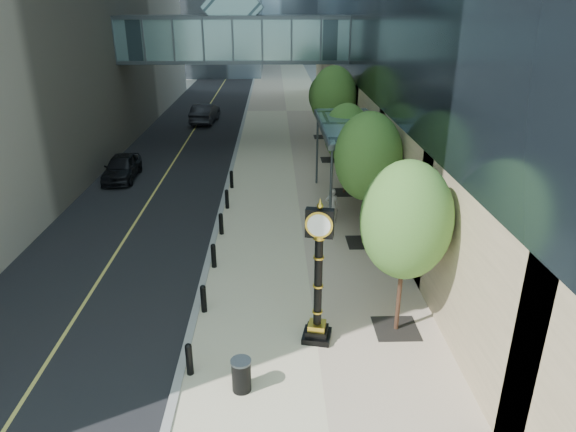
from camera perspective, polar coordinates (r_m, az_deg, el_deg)
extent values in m
plane|color=gray|center=(14.52, -0.14, -19.60)|extent=(320.00, 320.00, 0.00)
cube|color=black|center=(52.15, -9.17, 11.37)|extent=(8.00, 180.00, 0.02)
cube|color=beige|center=(51.72, -0.17, 11.58)|extent=(8.00, 180.00, 0.06)
cube|color=gray|center=(51.78, -4.69, 11.53)|extent=(0.25, 180.00, 0.07)
cube|color=slate|center=(38.95, -5.95, 19.00)|extent=(17.00, 4.00, 3.00)
cube|color=#383F44|center=(39.06, -5.86, 16.88)|extent=(17.00, 4.20, 0.25)
cube|color=#383F44|center=(38.90, -6.04, 21.14)|extent=(17.00, 4.20, 0.25)
cube|color=slate|center=(38.89, -6.08, 22.09)|extent=(4.24, 3.00, 4.24)
cube|color=#383F44|center=(25.68, 6.98, 9.81)|extent=(3.00, 8.00, 0.25)
cube|color=slate|center=(25.64, 6.99, 10.14)|extent=(2.80, 7.80, 0.06)
cylinder|color=#383F44|center=(22.56, 4.78, 2.57)|extent=(0.12, 0.12, 4.20)
cylinder|color=#383F44|center=(29.59, 3.26, 7.43)|extent=(0.12, 0.12, 4.20)
cylinder|color=black|center=(15.15, -10.90, -15.50)|extent=(0.20, 0.20, 0.90)
cylinder|color=black|center=(17.76, -9.36, -9.17)|extent=(0.20, 0.20, 0.90)
cylinder|color=black|center=(20.53, -8.26, -4.51)|extent=(0.20, 0.20, 0.90)
cylinder|color=black|center=(23.41, -7.44, -0.97)|extent=(0.20, 0.20, 0.90)
cylinder|color=black|center=(26.37, -6.80, 1.78)|extent=(0.20, 0.20, 0.90)
cylinder|color=black|center=(29.38, -6.29, 3.98)|extent=(0.20, 0.20, 0.90)
cube|color=black|center=(17.27, 11.90, -12.13)|extent=(1.40, 1.40, 0.02)
cylinder|color=#3D2619|center=(16.49, 12.31, -7.87)|extent=(0.14, 0.14, 2.98)
ellipsoid|color=#376124|center=(15.47, 13.00, -0.47)|extent=(2.73, 2.73, 3.64)
cube|color=black|center=(22.80, 8.33, -2.90)|extent=(1.40, 1.40, 0.02)
cylinder|color=#3D2619|center=(22.20, 8.55, 0.65)|extent=(0.14, 0.14, 3.06)
ellipsoid|color=#376124|center=(21.44, 8.91, 6.53)|extent=(2.80, 2.80, 3.74)
cube|color=black|center=(28.74, 6.23, 2.63)|extent=(1.40, 1.40, 0.02)
cylinder|color=#3D2619|center=(28.32, 6.34, 5.11)|extent=(0.14, 0.14, 2.63)
ellipsoid|color=#376124|center=(27.79, 6.52, 9.12)|extent=(2.41, 2.41, 3.21)
cube|color=black|center=(34.88, 4.86, 6.24)|extent=(1.40, 1.40, 0.02)
cylinder|color=#3D2619|center=(34.46, 4.95, 8.84)|extent=(0.14, 0.14, 3.28)
ellipsoid|color=#376124|center=(33.96, 5.09, 13.00)|extent=(3.00, 3.00, 4.00)
cube|color=black|center=(41.13, 3.88, 8.76)|extent=(1.40, 1.40, 0.02)
cylinder|color=#3D2619|center=(40.85, 3.93, 10.49)|extent=(0.14, 0.14, 2.55)
ellipsoid|color=#376124|center=(40.49, 4.01, 13.22)|extent=(2.34, 2.34, 3.12)
cube|color=black|center=(16.47, 3.21, -13.15)|extent=(1.02, 1.02, 0.19)
cube|color=black|center=(16.36, 3.23, -12.61)|extent=(0.79, 0.79, 0.19)
cube|color=gold|center=(16.25, 3.24, -12.06)|extent=(0.62, 0.62, 0.19)
cylinder|color=black|center=(15.42, 3.37, -7.27)|extent=(0.25, 0.25, 2.93)
cube|color=black|center=(14.58, 3.53, -0.79)|extent=(0.85, 0.45, 0.85)
cylinder|color=white|center=(14.73, 3.48, -0.53)|extent=(0.66, 0.18, 0.66)
cylinder|color=white|center=(14.43, 3.59, -1.05)|extent=(0.66, 0.18, 0.66)
sphere|color=gold|center=(14.38, 3.58, 1.12)|extent=(0.19, 0.19, 0.19)
cylinder|color=black|center=(14.45, -5.20, -17.29)|extent=(0.66, 0.66, 0.90)
imported|color=#A49E96|center=(24.41, 4.90, 1.18)|extent=(0.67, 0.49, 1.73)
imported|color=black|center=(32.34, -17.98, 5.18)|extent=(1.88, 4.37, 1.47)
imported|color=black|center=(46.96, -9.21, 11.23)|extent=(2.22, 5.25, 1.69)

